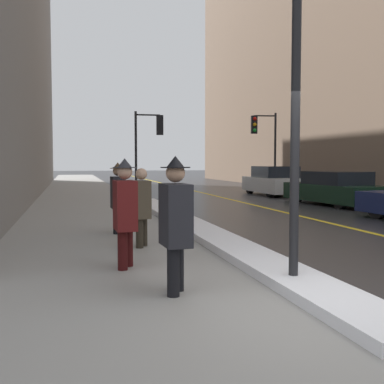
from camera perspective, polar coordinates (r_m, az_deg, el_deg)
ground_plane at (r=5.55m, az=14.69°, el=-13.43°), size 160.00×160.00×0.00m
sidewalk_slab at (r=19.71m, az=-12.45°, el=-1.13°), size 4.00×80.00×0.01m
road_centre_stripe at (r=20.77m, az=4.33°, el=-0.82°), size 0.16×80.00×0.00m
snow_bank_curb at (r=11.53m, az=0.10°, el=-4.05°), size 0.79×15.52×0.15m
building_facade_right at (r=32.28m, az=16.48°, el=20.55°), size 6.00×36.00×22.16m
lamp_post at (r=6.42m, az=12.25°, el=15.67°), size 0.28×0.28×4.96m
traffic_light_near at (r=22.16m, az=-4.94°, el=6.70°), size 1.31×0.32×3.88m
traffic_light_far at (r=24.71m, az=8.38°, el=6.68°), size 1.31×0.34×4.07m
pedestrian_in_fedora at (r=5.82m, az=-2.00°, el=-3.27°), size 0.36×0.74×1.69m
pedestrian_with_shoulder_bag at (r=7.27m, az=-7.95°, el=-2.00°), size 0.36×0.73×1.67m
pedestrian_nearside at (r=9.06m, az=-6.02°, el=-1.39°), size 0.31×0.70×1.49m
pedestrian_trailing at (r=10.84m, az=-8.76°, el=-0.34°), size 0.34×0.50×1.60m
parked_car_dark_green at (r=18.66m, az=16.56°, el=0.33°), size 2.13×4.58×1.25m
parked_car_white at (r=23.48m, az=9.72°, el=1.23°), size 1.75×4.12×1.39m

